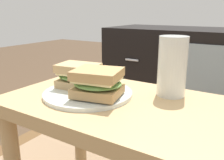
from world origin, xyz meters
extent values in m
cube|color=tan|center=(0.00, 0.00, 0.44)|extent=(0.56, 0.36, 0.04)
cylinder|color=tan|center=(-0.25, 0.14, 0.21)|extent=(0.04, 0.04, 0.43)
cube|color=black|center=(-0.06, 0.95, 0.29)|extent=(0.96, 0.44, 0.58)
cube|color=#8C9EA8|center=(0.06, 0.72, 0.30)|extent=(0.38, 0.01, 0.44)
cylinder|color=silver|center=(-0.33, 0.72, 0.41)|extent=(0.08, 0.01, 0.01)
cylinder|color=silver|center=(-0.33, 0.72, 0.19)|extent=(0.08, 0.01, 0.01)
cube|color=brown|center=(-0.25, 0.35, 0.00)|extent=(1.06, 0.77, 0.01)
cube|color=#937556|center=(-0.25, 0.35, 0.01)|extent=(0.87, 0.63, 0.00)
cylinder|color=silver|center=(-0.08, -0.01, 0.47)|extent=(0.24, 0.24, 0.01)
cube|color=tan|center=(-0.12, 0.01, 0.48)|extent=(0.12, 0.09, 0.02)
ellipsoid|color=#608C42|center=(-0.12, 0.01, 0.50)|extent=(0.13, 0.10, 0.02)
cube|color=beige|center=(-0.12, 0.01, 0.51)|extent=(0.11, 0.08, 0.01)
cube|color=tan|center=(-0.12, 0.01, 0.53)|extent=(0.12, 0.10, 0.02)
cube|color=tan|center=(-0.03, -0.03, 0.48)|extent=(0.13, 0.12, 0.02)
ellipsoid|color=#608C42|center=(-0.03, -0.03, 0.50)|extent=(0.14, 0.13, 0.02)
cube|color=beige|center=(-0.03, -0.03, 0.51)|extent=(0.12, 0.11, 0.01)
cube|color=tan|center=(-0.03, -0.03, 0.53)|extent=(0.13, 0.12, 0.02)
cylinder|color=silver|center=(0.11, 0.11, 0.54)|extent=(0.07, 0.07, 0.16)
cylinder|color=#B26014|center=(0.11, 0.11, 0.53)|extent=(0.07, 0.07, 0.12)
cylinder|color=white|center=(0.11, 0.11, 0.59)|extent=(0.07, 0.07, 0.01)
camera|label=1|loc=(0.30, -0.49, 0.68)|focal=38.57mm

